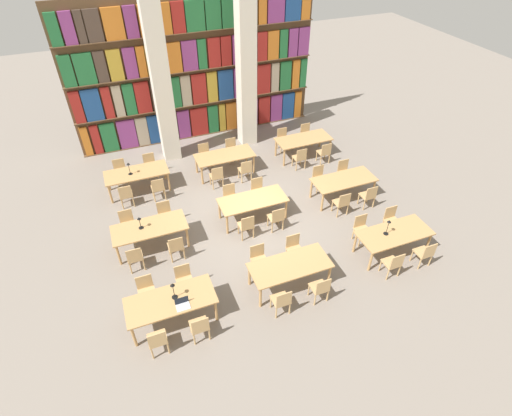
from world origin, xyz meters
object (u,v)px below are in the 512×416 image
at_px(chair_13, 128,223).
at_px(chair_25, 120,171).
at_px(chair_20, 342,203).
at_px(reading_table_7, 225,157).
at_px(chair_12, 135,257).
at_px(chair_35, 306,134).
at_px(chair_8, 393,263).
at_px(chair_26, 158,188).
at_px(chair_0, 158,340).
at_px(chair_5, 259,258).
at_px(chair_27, 150,165).
at_px(chair_4, 282,301).
at_px(chair_10, 425,253).
at_px(reading_table_4, 253,201).
at_px(chair_6, 320,288).
at_px(pillar_center, 246,69).
at_px(chair_15, 165,214).
at_px(chair_14, 176,246).
at_px(reading_table_0, 171,302).
at_px(chair_11, 391,219).
at_px(chair_17, 230,196).
at_px(pillar_left, 161,81).
at_px(chair_7, 294,248).
at_px(reading_table_3, 150,229).
at_px(laptop, 183,305).
at_px(chair_23, 344,171).
at_px(chair_22, 368,196).
at_px(chair_24, 126,195).
at_px(desk_lamp_1, 388,225).
at_px(chair_21, 319,177).
at_px(reading_table_8, 303,140).
at_px(chair_29, 205,154).
at_px(chair_31, 232,149).
at_px(reading_table_5, 344,181).
at_px(reading_table_1, 290,267).
at_px(chair_3, 184,279).
at_px(chair_1, 146,290).
at_px(chair_28, 217,176).
at_px(chair_9, 362,228).
at_px(chair_33, 283,139).
at_px(chair_19, 258,190).
at_px(reading_table_6, 137,174).

height_order(chair_13, chair_25, same).
xyz_separation_m(chair_20, reading_table_7, (-2.71, 3.62, 0.21)).
height_order(chair_12, chair_35, same).
xyz_separation_m(chair_8, chair_26, (-5.19, 5.68, 0.00)).
distance_m(chair_0, chair_5, 3.35).
bearing_deg(chair_27, chair_4, 104.93).
xyz_separation_m(chair_10, reading_table_4, (-3.67, 3.60, 0.21)).
distance_m(chair_6, reading_table_4, 3.66).
xyz_separation_m(pillar_center, chair_20, (1.15, -5.49, -2.53)).
relative_size(pillar_center, chair_8, 6.91).
relative_size(chair_4, reading_table_7, 0.41).
bearing_deg(chair_10, chair_15, 146.00).
bearing_deg(chair_20, chair_14, -179.87).
xyz_separation_m(reading_table_0, chair_11, (6.84, 0.75, -0.21)).
bearing_deg(chair_17, pillar_left, -74.12).
height_order(chair_5, chair_7, same).
bearing_deg(reading_table_3, chair_14, -53.04).
bearing_deg(chair_12, chair_5, -22.23).
relative_size(laptop, chair_5, 0.37).
relative_size(pillar_left, chair_23, 6.91).
bearing_deg(chair_27, chair_22, 144.74).
bearing_deg(pillar_center, chair_24, -153.59).
xyz_separation_m(chair_8, desk_lamp_1, (0.27, 0.80, 0.63)).
distance_m(reading_table_3, reading_table_7, 4.29).
height_order(chair_21, reading_table_8, chair_21).
bearing_deg(chair_14, chair_29, 64.71).
bearing_deg(chair_29, chair_21, 138.60).
xyz_separation_m(pillar_center, chair_31, (-1.04, -1.12, -2.53)).
bearing_deg(reading_table_5, chair_10, -82.22).
bearing_deg(reading_table_1, chair_15, 125.83).
xyz_separation_m(chair_3, chair_15, (0.07, 2.75, 0.00)).
xyz_separation_m(chair_1, chair_4, (3.01, -1.53, 0.00)).
bearing_deg(chair_22, reading_table_8, 98.32).
bearing_deg(laptop, reading_table_4, 46.78).
distance_m(chair_28, chair_29, 1.50).
height_order(desk_lamp_1, reading_table_5, desk_lamp_1).
xyz_separation_m(chair_4, chair_9, (3.27, 1.53, 0.00)).
height_order(chair_8, chair_25, same).
relative_size(chair_24, chair_33, 1.00).
height_order(chair_1, chair_28, same).
bearing_deg(chair_11, chair_24, -29.85).
distance_m(pillar_center, chair_17, 5.07).
bearing_deg(chair_6, chair_19, 89.14).
bearing_deg(chair_23, reading_table_1, 43.10).
bearing_deg(chair_14, chair_19, 27.38).
xyz_separation_m(reading_table_1, chair_31, (0.59, 6.40, -0.21)).
bearing_deg(reading_table_3, reading_table_6, 88.62).
xyz_separation_m(reading_table_5, chair_23, (0.50, 0.75, -0.21)).
bearing_deg(chair_15, chair_28, -146.31).
height_order(chair_26, chair_35, same).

